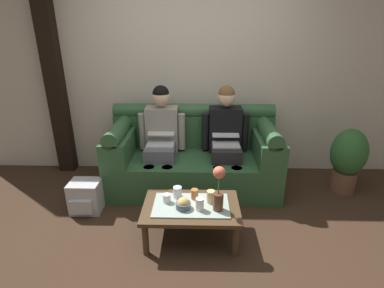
# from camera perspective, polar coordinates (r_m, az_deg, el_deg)

# --- Properties ---
(ground_plane) EXTENTS (14.00, 14.00, 0.00)m
(ground_plane) POSITION_cam_1_polar(r_m,az_deg,el_deg) (2.83, -0.25, -19.22)
(ground_plane) COLOR #382619
(back_wall_patterned) EXTENTS (6.00, 0.12, 2.90)m
(back_wall_patterned) POSITION_cam_1_polar(r_m,az_deg,el_deg) (3.86, 0.44, 15.66)
(back_wall_patterned) COLOR beige
(back_wall_patterned) RESTS_ON ground_plane
(timber_pillar) EXTENTS (0.20, 0.20, 2.90)m
(timber_pillar) POSITION_cam_1_polar(r_m,az_deg,el_deg) (4.15, -25.16, 14.12)
(timber_pillar) COLOR black
(timber_pillar) RESTS_ON ground_plane
(couch) EXTENTS (1.98, 0.88, 0.96)m
(couch) POSITION_cam_1_polar(r_m,az_deg,el_deg) (3.62, 0.25, -2.41)
(couch) COLOR #2D5633
(couch) RESTS_ON ground_plane
(person_left) EXTENTS (0.56, 0.67, 1.22)m
(person_left) POSITION_cam_1_polar(r_m,az_deg,el_deg) (3.54, -5.88, 1.83)
(person_left) COLOR #595B66
(person_left) RESTS_ON ground_plane
(person_right) EXTENTS (0.56, 0.67, 1.22)m
(person_right) POSITION_cam_1_polar(r_m,az_deg,el_deg) (3.53, 6.42, 1.72)
(person_right) COLOR #232326
(person_right) RESTS_ON ground_plane
(coffee_table) EXTENTS (0.87, 0.57, 0.36)m
(coffee_table) POSITION_cam_1_polar(r_m,az_deg,el_deg) (2.77, -0.17, -12.43)
(coffee_table) COLOR #47331E
(coffee_table) RESTS_ON ground_plane
(flower_vase) EXTENTS (0.11, 0.11, 0.42)m
(flower_vase) POSITION_cam_1_polar(r_m,az_deg,el_deg) (2.57, 5.12, -8.34)
(flower_vase) COLOR brown
(flower_vase) RESTS_ON coffee_table
(snack_bowl) EXTENTS (0.13, 0.13, 0.11)m
(snack_bowl) POSITION_cam_1_polar(r_m,az_deg,el_deg) (2.67, -1.68, -11.43)
(snack_bowl) COLOR #4C5666
(snack_bowl) RESTS_ON coffee_table
(cup_near_left) EXTENTS (0.07, 0.07, 0.08)m
(cup_near_left) POSITION_cam_1_polar(r_m,az_deg,el_deg) (2.76, -4.85, -10.26)
(cup_near_left) COLOR silver
(cup_near_left) RESTS_ON coffee_table
(cup_near_right) EXTENTS (0.07, 0.07, 0.11)m
(cup_near_right) POSITION_cam_1_polar(r_m,az_deg,el_deg) (2.64, 1.48, -11.41)
(cup_near_right) COLOR white
(cup_near_right) RESTS_ON coffee_table
(cup_far_center) EXTENTS (0.08, 0.08, 0.12)m
(cup_far_center) POSITION_cam_1_polar(r_m,az_deg,el_deg) (2.75, 3.61, -10.01)
(cup_far_center) COLOR #DBB77A
(cup_far_center) RESTS_ON coffee_table
(cup_far_left) EXTENTS (0.07, 0.07, 0.10)m
(cup_far_left) POSITION_cam_1_polar(r_m,az_deg,el_deg) (2.80, 0.49, -9.53)
(cup_far_left) COLOR #B26633
(cup_far_left) RESTS_ON coffee_table
(cup_far_right) EXTENTS (0.08, 0.08, 0.11)m
(cup_far_right) POSITION_cam_1_polar(r_m,az_deg,el_deg) (2.82, -2.79, -9.17)
(cup_far_right) COLOR silver
(cup_far_right) RESTS_ON coffee_table
(backpack_left) EXTENTS (0.32, 0.30, 0.34)m
(backpack_left) POSITION_cam_1_polar(r_m,az_deg,el_deg) (3.40, -19.60, -9.48)
(backpack_left) COLOR #B7B7BC
(backpack_left) RESTS_ON ground_plane
(potted_plant) EXTENTS (0.40, 0.40, 0.78)m
(potted_plant) POSITION_cam_1_polar(r_m,az_deg,el_deg) (3.90, 27.62, -2.34)
(potted_plant) COLOR brown
(potted_plant) RESTS_ON ground_plane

